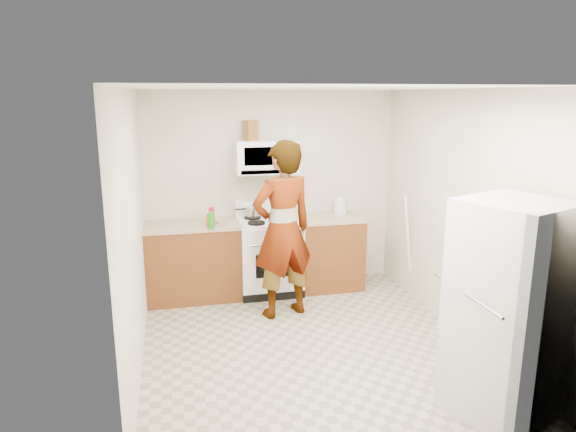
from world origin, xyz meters
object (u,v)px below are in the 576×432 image
object	(u,v)px
microwave	(266,157)
person	(283,230)
kettle	(340,207)
saucepan	(252,211)
fridge	(507,310)
gas_range	(269,254)

from	to	relation	value
microwave	person	bearing A→B (deg)	-88.83
kettle	microwave	bearing A→B (deg)	171.14
person	saucepan	bearing A→B (deg)	-94.53
saucepan	person	bearing A→B (deg)	-78.13
kettle	saucepan	xyz separation A→B (m)	(-1.13, 0.08, -0.02)
saucepan	microwave	bearing A→B (deg)	-17.56
person	fridge	bearing A→B (deg)	103.83
gas_range	microwave	world-z (taller)	microwave
kettle	saucepan	bearing A→B (deg)	168.58
kettle	saucepan	distance (m)	1.14
microwave	person	xyz separation A→B (m)	(0.02, -0.85, -0.71)
fridge	kettle	bearing A→B (deg)	74.33
microwave	kettle	size ratio (longest dim) A/B	3.88
person	fridge	distance (m)	2.52
gas_range	saucepan	distance (m)	0.58
microwave	kettle	xyz separation A→B (m)	(0.96, -0.02, -0.67)
gas_range	person	xyz separation A→B (m)	(0.02, -0.73, 0.50)
microwave	saucepan	xyz separation A→B (m)	(-0.17, 0.05, -0.69)
gas_range	microwave	xyz separation A→B (m)	(0.00, 0.13, 1.21)
gas_range	saucepan	xyz separation A→B (m)	(-0.17, 0.18, 0.52)
fridge	gas_range	bearing A→B (deg)	92.06
person	saucepan	size ratio (longest dim) A/B	9.79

